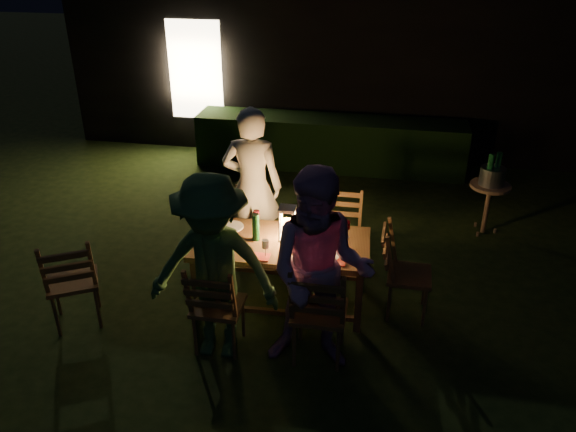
% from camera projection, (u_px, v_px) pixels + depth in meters
% --- Properties ---
extents(garden_envelope, '(40.00, 40.00, 3.20)m').
position_uv_depth(garden_envelope, '(373.00, 41.00, 10.38)').
color(garden_envelope, black).
rests_on(garden_envelope, ground).
extents(dining_table, '(1.74, 0.91, 0.71)m').
position_uv_depth(dining_table, '(281.00, 248.00, 5.48)').
color(dining_table, '#54331C').
rests_on(dining_table, ground).
extents(chair_near_left, '(0.44, 0.47, 0.97)m').
position_uv_depth(chair_near_left, '(219.00, 321.00, 5.02)').
color(chair_near_left, '#54331C').
rests_on(chair_near_left, ground).
extents(chair_near_right, '(0.47, 0.50, 1.04)m').
position_uv_depth(chair_near_right, '(319.00, 328.00, 4.89)').
color(chair_near_right, '#54331C').
rests_on(chair_near_right, ground).
extents(chair_far_left, '(0.47, 0.49, 0.89)m').
position_uv_depth(chair_far_left, '(253.00, 239.00, 6.39)').
color(chair_far_left, '#54331C').
rests_on(chair_far_left, ground).
extents(chair_far_right, '(0.40, 0.43, 0.90)m').
position_uv_depth(chair_far_right, '(341.00, 245.00, 6.26)').
color(chair_far_right, '#54331C').
rests_on(chair_far_right, ground).
extents(chair_end, '(0.48, 0.45, 0.98)m').
position_uv_depth(chair_end, '(406.00, 288.00, 5.48)').
color(chair_end, '#54331C').
rests_on(chair_end, ground).
extents(chair_spare, '(0.63, 0.65, 1.02)m').
position_uv_depth(chair_spare, '(75.00, 296.00, 5.34)').
color(chair_spare, '#54331C').
rests_on(chair_spare, ground).
extents(person_house_side, '(0.67, 0.46, 1.80)m').
position_uv_depth(person_house_side, '(252.00, 187.00, 6.14)').
color(person_house_side, '#F3E7CF').
rests_on(person_house_side, ground).
extents(person_opp_right, '(0.92, 0.73, 1.83)m').
position_uv_depth(person_opp_right, '(320.00, 273.00, 4.58)').
color(person_opp_right, '#B27AA7').
rests_on(person_opp_right, ground).
extents(person_opp_left, '(1.14, 0.68, 1.73)m').
position_uv_depth(person_opp_left, '(213.00, 270.00, 4.72)').
color(person_opp_left, '#325D2E').
rests_on(person_opp_left, ground).
extents(lantern, '(0.16, 0.16, 0.35)m').
position_uv_depth(lantern, '(287.00, 225.00, 5.42)').
color(lantern, white).
rests_on(lantern, dining_table).
extents(plate_far_left, '(0.25, 0.25, 0.01)m').
position_uv_depth(plate_far_left, '(231.00, 226.00, 5.71)').
color(plate_far_left, white).
rests_on(plate_far_left, dining_table).
extents(plate_near_left, '(0.25, 0.25, 0.01)m').
position_uv_depth(plate_near_left, '(221.00, 248.00, 5.33)').
color(plate_near_left, white).
rests_on(plate_near_left, dining_table).
extents(plate_far_right, '(0.25, 0.25, 0.01)m').
position_uv_depth(plate_far_right, '(329.00, 233.00, 5.58)').
color(plate_far_right, white).
rests_on(plate_far_right, dining_table).
extents(plate_near_right, '(0.25, 0.25, 0.01)m').
position_uv_depth(plate_near_right, '(326.00, 256.00, 5.20)').
color(plate_near_right, white).
rests_on(plate_near_right, dining_table).
extents(wineglass_a, '(0.06, 0.06, 0.18)m').
position_uv_depth(wineglass_a, '(256.00, 218.00, 5.70)').
color(wineglass_a, '#59070F').
rests_on(wineglass_a, dining_table).
extents(wineglass_b, '(0.06, 0.06, 0.18)m').
position_uv_depth(wineglass_b, '(206.00, 234.00, 5.40)').
color(wineglass_b, '#59070F').
rests_on(wineglass_b, dining_table).
extents(wineglass_c, '(0.06, 0.06, 0.18)m').
position_uv_depth(wineglass_c, '(309.00, 251.00, 5.13)').
color(wineglass_c, '#59070F').
rests_on(wineglass_c, dining_table).
extents(wineglass_d, '(0.06, 0.06, 0.18)m').
position_uv_depth(wineglass_d, '(347.00, 229.00, 5.49)').
color(wineglass_d, '#59070F').
rests_on(wineglass_d, dining_table).
extents(wineglass_e, '(0.06, 0.06, 0.18)m').
position_uv_depth(wineglass_e, '(265.00, 249.00, 5.16)').
color(wineglass_e, silver).
rests_on(wineglass_e, dining_table).
extents(bottle_table, '(0.07, 0.07, 0.28)m').
position_uv_depth(bottle_table, '(256.00, 227.00, 5.42)').
color(bottle_table, '#0F471E').
rests_on(bottle_table, dining_table).
extents(napkin_left, '(0.18, 0.14, 0.01)m').
position_uv_depth(napkin_left, '(260.00, 257.00, 5.19)').
color(napkin_left, red).
rests_on(napkin_left, dining_table).
extents(napkin_right, '(0.18, 0.14, 0.01)m').
position_uv_depth(napkin_right, '(336.00, 262.00, 5.11)').
color(napkin_right, red).
rests_on(napkin_right, dining_table).
extents(phone, '(0.14, 0.07, 0.01)m').
position_uv_depth(phone, '(211.00, 252.00, 5.27)').
color(phone, black).
rests_on(phone, dining_table).
extents(side_table, '(0.49, 0.49, 0.66)m').
position_uv_depth(side_table, '(490.00, 190.00, 6.85)').
color(side_table, '#8D6746').
rests_on(side_table, ground).
extents(ice_bucket, '(0.30, 0.30, 0.22)m').
position_uv_depth(ice_bucket, '(492.00, 176.00, 6.76)').
color(ice_bucket, '#A5A8AD').
rests_on(ice_bucket, side_table).
extents(bottle_bucket_a, '(0.07, 0.07, 0.32)m').
position_uv_depth(bottle_bucket_a, '(489.00, 173.00, 6.71)').
color(bottle_bucket_a, '#0F471E').
rests_on(bottle_bucket_a, side_table).
extents(bottle_bucket_b, '(0.07, 0.07, 0.32)m').
position_uv_depth(bottle_bucket_b, '(497.00, 171.00, 6.77)').
color(bottle_bucket_b, '#0F471E').
rests_on(bottle_bucket_b, side_table).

